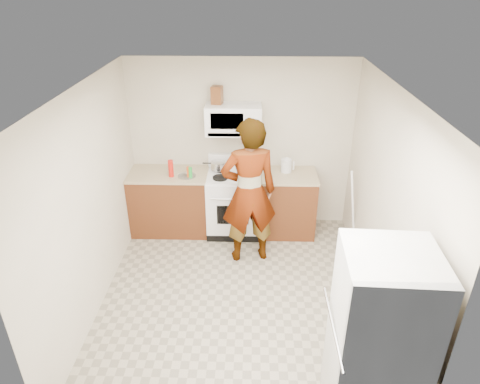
{
  "coord_description": "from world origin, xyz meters",
  "views": [
    {
      "loc": [
        0.14,
        -4.03,
        3.5
      ],
      "look_at": [
        0.02,
        0.55,
        1.13
      ],
      "focal_mm": 32.0,
      "sensor_mm": 36.0,
      "label": 1
    }
  ],
  "objects_px": {
    "kettle": "(286,166)",
    "fridge": "(377,343)",
    "saucepan": "(218,166)",
    "microwave": "(234,119)",
    "person": "(249,193)",
    "gas_range": "(234,202)"
  },
  "relations": [
    {
      "from": "kettle",
      "to": "saucepan",
      "type": "bearing_deg",
      "value": -158.73
    },
    {
      "from": "saucepan",
      "to": "microwave",
      "type": "bearing_deg",
      "value": 3.34
    },
    {
      "from": "microwave",
      "to": "fridge",
      "type": "bearing_deg",
      "value": -67.8
    },
    {
      "from": "microwave",
      "to": "fridge",
      "type": "height_order",
      "value": "microwave"
    },
    {
      "from": "microwave",
      "to": "saucepan",
      "type": "xyz_separation_m",
      "value": [
        -0.23,
        -0.01,
        -0.69
      ]
    },
    {
      "from": "fridge",
      "to": "kettle",
      "type": "bearing_deg",
      "value": 102.2
    },
    {
      "from": "kettle",
      "to": "fridge",
      "type": "bearing_deg",
      "value": -58.4
    },
    {
      "from": "gas_range",
      "to": "kettle",
      "type": "height_order",
      "value": "gas_range"
    },
    {
      "from": "gas_range",
      "to": "kettle",
      "type": "distance_m",
      "value": 0.93
    },
    {
      "from": "gas_range",
      "to": "microwave",
      "type": "xyz_separation_m",
      "value": [
        0.0,
        0.13,
        1.21
      ]
    },
    {
      "from": "microwave",
      "to": "person",
      "type": "xyz_separation_m",
      "value": [
        0.22,
        -0.81,
        -0.71
      ]
    },
    {
      "from": "fridge",
      "to": "kettle",
      "type": "height_order",
      "value": "fridge"
    },
    {
      "from": "microwave",
      "to": "fridge",
      "type": "xyz_separation_m",
      "value": [
        1.28,
        -3.13,
        -0.85
      ]
    },
    {
      "from": "kettle",
      "to": "saucepan",
      "type": "distance_m",
      "value": 0.98
    },
    {
      "from": "microwave",
      "to": "person",
      "type": "relative_size",
      "value": 0.38
    },
    {
      "from": "kettle",
      "to": "saucepan",
      "type": "xyz_separation_m",
      "value": [
        -0.98,
        0.01,
        -0.02
      ]
    },
    {
      "from": "microwave",
      "to": "kettle",
      "type": "distance_m",
      "value": 1.01
    },
    {
      "from": "microwave",
      "to": "saucepan",
      "type": "height_order",
      "value": "microwave"
    },
    {
      "from": "person",
      "to": "fridge",
      "type": "xyz_separation_m",
      "value": [
        1.05,
        -2.32,
        -0.14
      ]
    },
    {
      "from": "person",
      "to": "kettle",
      "type": "height_order",
      "value": "person"
    },
    {
      "from": "gas_range",
      "to": "person",
      "type": "height_order",
      "value": "person"
    },
    {
      "from": "saucepan",
      "to": "person",
      "type": "bearing_deg",
      "value": -60.26
    }
  ]
}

